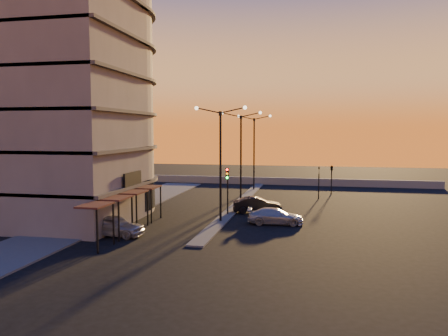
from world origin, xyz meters
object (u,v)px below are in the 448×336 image
at_px(streetlamp_mid, 241,149).
at_px(car_sedan, 257,205).
at_px(traffic_light_main, 227,183).
at_px(car_hatchback, 113,225).
at_px(car_wagon, 275,216).

bearing_deg(streetlamp_mid, car_sedan, -65.56).
bearing_deg(streetlamp_mid, traffic_light_main, -90.00).
xyz_separation_m(streetlamp_mid, car_hatchback, (-6.50, -16.20, -4.83)).
bearing_deg(traffic_light_main, car_wagon, -31.41).
bearing_deg(traffic_light_main, car_hatchback, -125.64).
bearing_deg(car_hatchback, car_sedan, -35.61).
distance_m(traffic_light_main, car_wagon, 5.73).
distance_m(streetlamp_mid, car_wagon, 11.93).
xyz_separation_m(streetlamp_mid, traffic_light_main, (0.00, -7.13, -2.70)).
distance_m(traffic_light_main, car_sedan, 3.71).
bearing_deg(car_wagon, streetlamp_mid, 20.25).
bearing_deg(car_wagon, car_sedan, 20.32).
bearing_deg(car_wagon, car_hatchback, 115.63).
bearing_deg(traffic_light_main, streetlamp_mid, 90.00).
relative_size(traffic_light_main, car_sedan, 0.96).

